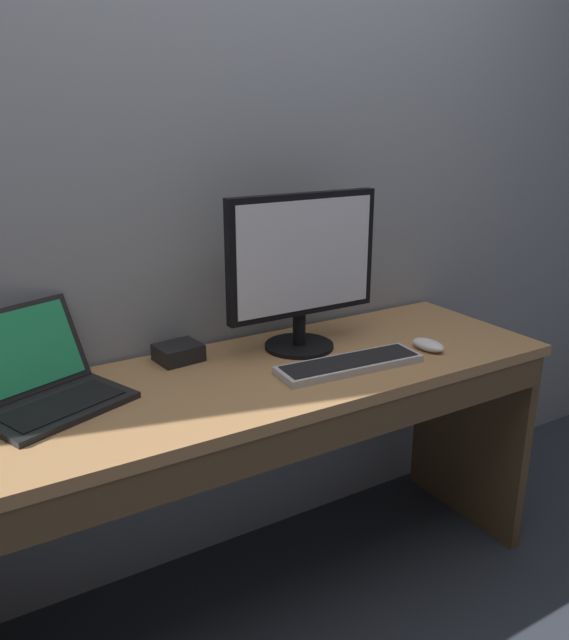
# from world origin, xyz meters

# --- Properties ---
(ground_plane) EXTENTS (14.00, 14.00, 0.00)m
(ground_plane) POSITION_xyz_m (0.00, 0.00, 0.00)
(ground_plane) COLOR #2D333D
(back_wall) EXTENTS (4.42, 0.04, 3.39)m
(back_wall) POSITION_xyz_m (0.00, 0.32, 1.69)
(back_wall) COLOR gray
(back_wall) RESTS_ON ground
(desk) EXTENTS (1.77, 0.57, 0.76)m
(desk) POSITION_xyz_m (0.00, -0.02, 0.58)
(desk) COLOR #A87A4C
(desk) RESTS_ON ground
(laptop_black) EXTENTS (0.42, 0.40, 0.23)m
(laptop_black) POSITION_xyz_m (-0.56, 0.09, 0.81)
(laptop_black) COLOR black
(laptop_black) RESTS_ON desk
(external_monitor) EXTENTS (0.49, 0.21, 0.48)m
(external_monitor) POSITION_xyz_m (0.20, 0.09, 1.03)
(external_monitor) COLOR black
(external_monitor) RESTS_ON desk
(wired_keyboard) EXTENTS (0.44, 0.15, 0.02)m
(wired_keyboard) POSITION_xyz_m (0.23, -0.10, 0.77)
(wired_keyboard) COLOR #BCBCC1
(wired_keyboard) RESTS_ON desk
(computer_mouse) EXTENTS (0.07, 0.12, 0.03)m
(computer_mouse) POSITION_xyz_m (0.52, -0.11, 0.78)
(computer_mouse) COLOR white
(computer_mouse) RESTS_ON desk
(external_drive_box) EXTENTS (0.14, 0.12, 0.05)m
(external_drive_box) POSITION_xyz_m (-0.16, 0.20, 0.79)
(external_drive_box) COLOR black
(external_drive_box) RESTS_ON desk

